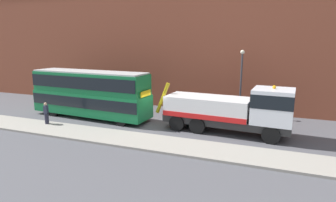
% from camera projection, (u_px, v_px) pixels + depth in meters
% --- Properties ---
extents(ground_plane, '(120.00, 120.00, 0.00)m').
position_uv_depth(ground_plane, '(158.00, 124.00, 22.54)').
color(ground_plane, '#4C4C51').
extents(near_kerb, '(60.00, 2.80, 0.15)m').
position_uv_depth(near_kerb, '(133.00, 140.00, 18.68)').
color(near_kerb, gray).
rests_on(near_kerb, ground_plane).
extents(building_facade, '(60.00, 1.50, 16.00)m').
position_uv_depth(building_facade, '(185.00, 25.00, 27.10)').
color(building_facade, brown).
rests_on(building_facade, ground_plane).
extents(recovery_tow_truck, '(10.22, 3.25, 3.67)m').
position_uv_depth(recovery_tow_truck, '(232.00, 109.00, 20.00)').
color(recovery_tow_truck, '#2D2D2D').
rests_on(recovery_tow_truck, ground_plane).
extents(double_decker_bus, '(11.16, 3.30, 4.06)m').
position_uv_depth(double_decker_bus, '(90.00, 92.00, 24.19)').
color(double_decker_bus, '#146B38').
rests_on(double_decker_bus, ground_plane).
extents(pedestrian_onlooker, '(0.39, 0.47, 1.71)m').
position_uv_depth(pedestrian_onlooker, '(46.00, 113.00, 22.01)').
color(pedestrian_onlooker, '#232333').
rests_on(pedestrian_onlooker, near_kerb).
extents(street_lamp, '(0.36, 0.36, 5.83)m').
position_uv_depth(street_lamp, '(241.00, 78.00, 24.00)').
color(street_lamp, '#38383D').
rests_on(street_lamp, ground_plane).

